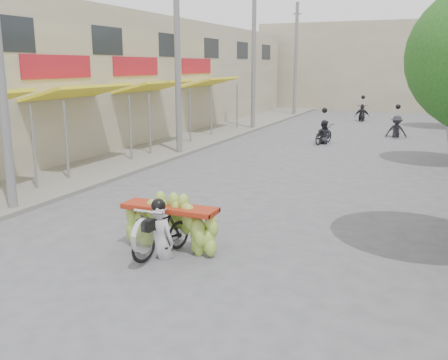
# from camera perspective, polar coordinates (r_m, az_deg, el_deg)

# --- Properties ---
(ground) EXTENTS (120.00, 120.00, 0.00)m
(ground) POSITION_cam_1_polar(r_m,az_deg,el_deg) (8.40, -11.33, -13.09)
(ground) COLOR #5C5C62
(ground) RESTS_ON ground
(sidewalk_left) EXTENTS (4.00, 60.00, 0.12)m
(sidewalk_left) POSITION_cam_1_polar(r_m,az_deg,el_deg) (24.29, -5.12, 4.45)
(sidewalk_left) COLOR gray
(sidewalk_left) RESTS_ON ground
(shophouse_row_left) EXTENTS (9.77, 40.00, 6.00)m
(shophouse_row_left) POSITION_cam_1_polar(r_m,az_deg,el_deg) (25.96, -16.29, 11.06)
(shophouse_row_left) COLOR #ACA488
(shophouse_row_left) RESTS_ON ground
(far_building) EXTENTS (20.00, 6.00, 7.00)m
(far_building) POSITION_cam_1_polar(r_m,az_deg,el_deg) (44.38, 17.86, 12.21)
(far_building) COLOR #ACA488
(far_building) RESTS_ON ground
(utility_pole_mid) EXTENTS (0.60, 0.24, 8.00)m
(utility_pole_mid) POSITION_cam_1_polar(r_m,az_deg,el_deg) (20.63, -5.35, 13.99)
(utility_pole_mid) COLOR slate
(utility_pole_mid) RESTS_ON ground
(utility_pole_far) EXTENTS (0.60, 0.24, 8.00)m
(utility_pole_far) POSITION_cam_1_polar(r_m,az_deg,el_deg) (28.87, 3.40, 13.73)
(utility_pole_far) COLOR slate
(utility_pole_far) RESTS_ON ground
(utility_pole_back) EXTENTS (0.60, 0.24, 8.00)m
(utility_pole_back) POSITION_cam_1_polar(r_m,az_deg,el_deg) (37.46, 8.20, 13.45)
(utility_pole_back) COLOR slate
(utility_pole_back) RESTS_ON ground
(banana_motorbike) EXTENTS (2.20, 1.80, 1.95)m
(banana_motorbike) POSITION_cam_1_polar(r_m,az_deg,el_deg) (9.89, -6.78, -4.68)
(banana_motorbike) COLOR black
(banana_motorbike) RESTS_ON ground
(bg_motorbike_a) EXTENTS (0.93, 1.71, 1.95)m
(bg_motorbike_a) POSITION_cam_1_polar(r_m,az_deg,el_deg) (24.16, 11.33, 5.83)
(bg_motorbike_a) COLOR black
(bg_motorbike_a) RESTS_ON ground
(bg_motorbike_b) EXTENTS (1.14, 1.68, 1.95)m
(bg_motorbike_b) POSITION_cam_1_polar(r_m,az_deg,el_deg) (27.26, 19.17, 6.40)
(bg_motorbike_b) COLOR black
(bg_motorbike_b) RESTS_ON ground
(bg_motorbike_c) EXTENTS (1.04, 1.88, 1.95)m
(bg_motorbike_c) POSITION_cam_1_polar(r_m,az_deg,el_deg) (34.68, 15.53, 7.77)
(bg_motorbike_c) COLOR black
(bg_motorbike_c) RESTS_ON ground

